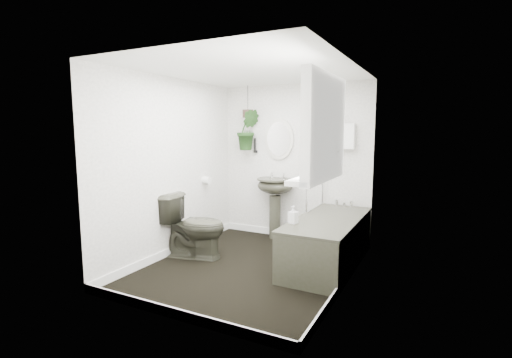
% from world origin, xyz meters
% --- Properties ---
extents(floor, '(2.30, 2.80, 0.02)m').
position_xyz_m(floor, '(0.00, 0.00, -0.01)').
color(floor, black).
rests_on(floor, ground).
extents(ceiling, '(2.30, 2.80, 0.02)m').
position_xyz_m(ceiling, '(0.00, 0.00, 2.31)').
color(ceiling, white).
rests_on(ceiling, ground).
extents(wall_back, '(2.30, 0.02, 2.30)m').
position_xyz_m(wall_back, '(0.00, 1.41, 1.15)').
color(wall_back, white).
rests_on(wall_back, ground).
extents(wall_front, '(2.30, 0.02, 2.30)m').
position_xyz_m(wall_front, '(0.00, -1.41, 1.15)').
color(wall_front, white).
rests_on(wall_front, ground).
extents(wall_left, '(0.02, 2.80, 2.30)m').
position_xyz_m(wall_left, '(-1.16, 0.00, 1.15)').
color(wall_left, white).
rests_on(wall_left, ground).
extents(wall_right, '(0.02, 2.80, 2.30)m').
position_xyz_m(wall_right, '(1.16, 0.00, 1.15)').
color(wall_right, white).
rests_on(wall_right, ground).
extents(skirting, '(2.30, 2.80, 0.10)m').
position_xyz_m(skirting, '(0.00, 0.00, 0.05)').
color(skirting, white).
rests_on(skirting, floor).
extents(bathtub, '(0.72, 1.72, 0.58)m').
position_xyz_m(bathtub, '(0.80, 0.50, 0.29)').
color(bathtub, '#313126').
rests_on(bathtub, floor).
extents(bath_screen, '(0.04, 0.72, 1.40)m').
position_xyz_m(bath_screen, '(0.47, 0.99, 1.28)').
color(bath_screen, silver).
rests_on(bath_screen, bathtub).
extents(shower_box, '(0.20, 0.10, 0.35)m').
position_xyz_m(shower_box, '(0.80, 1.34, 1.55)').
color(shower_box, white).
rests_on(shower_box, wall_back).
extents(oval_mirror, '(0.46, 0.03, 0.62)m').
position_xyz_m(oval_mirror, '(-0.23, 1.37, 1.50)').
color(oval_mirror, beige).
rests_on(oval_mirror, wall_back).
extents(wall_sconce, '(0.04, 0.04, 0.22)m').
position_xyz_m(wall_sconce, '(-0.63, 1.36, 1.40)').
color(wall_sconce, black).
rests_on(wall_sconce, wall_back).
extents(toilet_roll_holder, '(0.11, 0.11, 0.11)m').
position_xyz_m(toilet_roll_holder, '(-1.10, 0.70, 0.90)').
color(toilet_roll_holder, white).
rests_on(toilet_roll_holder, wall_left).
extents(window_recess, '(0.08, 1.00, 0.90)m').
position_xyz_m(window_recess, '(1.09, -0.70, 1.65)').
color(window_recess, white).
rests_on(window_recess, wall_right).
extents(window_sill, '(0.18, 1.00, 0.04)m').
position_xyz_m(window_sill, '(1.02, -0.70, 1.23)').
color(window_sill, white).
rests_on(window_sill, wall_right).
extents(window_blinds, '(0.01, 0.86, 0.76)m').
position_xyz_m(window_blinds, '(1.04, -0.70, 1.65)').
color(window_blinds, white).
rests_on(window_blinds, wall_right).
extents(toilet, '(0.88, 0.62, 0.82)m').
position_xyz_m(toilet, '(-0.82, 0.00, 0.41)').
color(toilet, '#313126').
rests_on(toilet, floor).
extents(pedestal_sink, '(0.56, 0.48, 0.92)m').
position_xyz_m(pedestal_sink, '(-0.23, 1.24, 0.46)').
color(pedestal_sink, '#313126').
rests_on(pedestal_sink, floor).
extents(sill_plant, '(0.23, 0.21, 0.24)m').
position_xyz_m(sill_plant, '(1.04, -0.41, 1.37)').
color(sill_plant, black).
rests_on(sill_plant, window_sill).
extents(hanging_plant, '(0.42, 0.40, 0.61)m').
position_xyz_m(hanging_plant, '(-0.70, 1.25, 1.64)').
color(hanging_plant, black).
rests_on(hanging_plant, ceiling).
extents(soap_bottle, '(0.11, 0.11, 0.20)m').
position_xyz_m(soap_bottle, '(0.51, 0.08, 0.68)').
color(soap_bottle, black).
rests_on(soap_bottle, bathtub).
extents(hanging_pot, '(0.16, 0.16, 0.12)m').
position_xyz_m(hanging_pot, '(-0.70, 1.25, 1.88)').
color(hanging_pot, '#392820').
rests_on(hanging_pot, ceiling).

